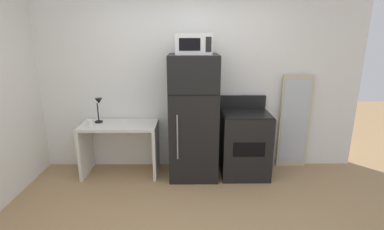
{
  "coord_description": "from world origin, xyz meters",
  "views": [
    {
      "loc": [
        0.02,
        -2.47,
        1.94
      ],
      "look_at": [
        0.05,
        1.1,
        0.95
      ],
      "focal_mm": 26.86,
      "sensor_mm": 36.0,
      "label": 1
    }
  ],
  "objects_px": {
    "desk": "(120,140)",
    "coffee_mug": "(90,123)",
    "desk_lamp": "(99,106)",
    "leaning_mirror": "(294,122)",
    "oven_range": "(245,143)",
    "refrigerator": "(193,117)",
    "microwave": "(194,44)"
  },
  "relations": [
    {
      "from": "refrigerator",
      "to": "leaning_mirror",
      "type": "bearing_deg",
      "value": 10.15
    },
    {
      "from": "coffee_mug",
      "to": "oven_range",
      "type": "relative_size",
      "value": 0.09
    },
    {
      "from": "coffee_mug",
      "to": "leaning_mirror",
      "type": "xyz_separation_m",
      "value": [
        2.89,
        0.34,
        -0.1
      ]
    },
    {
      "from": "desk",
      "to": "desk_lamp",
      "type": "height_order",
      "value": "desk_lamp"
    },
    {
      "from": "desk",
      "to": "microwave",
      "type": "height_order",
      "value": "microwave"
    },
    {
      "from": "microwave",
      "to": "oven_range",
      "type": "distance_m",
      "value": 1.55
    },
    {
      "from": "desk",
      "to": "coffee_mug",
      "type": "height_order",
      "value": "coffee_mug"
    },
    {
      "from": "refrigerator",
      "to": "microwave",
      "type": "distance_m",
      "value": 0.98
    },
    {
      "from": "desk",
      "to": "leaning_mirror",
      "type": "xyz_separation_m",
      "value": [
        2.54,
        0.22,
        0.19
      ]
    },
    {
      "from": "desk_lamp",
      "to": "coffee_mug",
      "type": "xyz_separation_m",
      "value": [
        -0.07,
        -0.17,
        -0.19
      ]
    },
    {
      "from": "refrigerator",
      "to": "oven_range",
      "type": "bearing_deg",
      "value": 1.05
    },
    {
      "from": "coffee_mug",
      "to": "desk_lamp",
      "type": "bearing_deg",
      "value": 66.87
    },
    {
      "from": "refrigerator",
      "to": "oven_range",
      "type": "xyz_separation_m",
      "value": [
        0.73,
        0.01,
        -0.39
      ]
    },
    {
      "from": "coffee_mug",
      "to": "refrigerator",
      "type": "height_order",
      "value": "refrigerator"
    },
    {
      "from": "coffee_mug",
      "to": "leaning_mirror",
      "type": "distance_m",
      "value": 2.91
    },
    {
      "from": "refrigerator",
      "to": "microwave",
      "type": "xyz_separation_m",
      "value": [
        0.0,
        -0.02,
        0.98
      ]
    },
    {
      "from": "desk_lamp",
      "to": "microwave",
      "type": "relative_size",
      "value": 0.77
    },
    {
      "from": "desk",
      "to": "oven_range",
      "type": "bearing_deg",
      "value": -0.99
    },
    {
      "from": "microwave",
      "to": "oven_range",
      "type": "relative_size",
      "value": 0.42
    },
    {
      "from": "desk",
      "to": "coffee_mug",
      "type": "xyz_separation_m",
      "value": [
        -0.35,
        -0.11,
        0.28
      ]
    },
    {
      "from": "desk_lamp",
      "to": "oven_range",
      "type": "relative_size",
      "value": 0.32
    },
    {
      "from": "refrigerator",
      "to": "microwave",
      "type": "bearing_deg",
      "value": -89.68
    },
    {
      "from": "desk",
      "to": "microwave",
      "type": "bearing_deg",
      "value": -3.57
    },
    {
      "from": "coffee_mug",
      "to": "microwave",
      "type": "bearing_deg",
      "value": 2.05
    },
    {
      "from": "desk",
      "to": "leaning_mirror",
      "type": "bearing_deg",
      "value": 5.06
    },
    {
      "from": "desk_lamp",
      "to": "microwave",
      "type": "bearing_deg",
      "value": -5.36
    },
    {
      "from": "oven_range",
      "to": "refrigerator",
      "type": "bearing_deg",
      "value": -178.95
    },
    {
      "from": "desk_lamp",
      "to": "oven_range",
      "type": "height_order",
      "value": "desk_lamp"
    },
    {
      "from": "desk_lamp",
      "to": "refrigerator",
      "type": "bearing_deg",
      "value": -4.45
    },
    {
      "from": "coffee_mug",
      "to": "refrigerator",
      "type": "xyz_separation_m",
      "value": [
        1.39,
        0.07,
        0.05
      ]
    },
    {
      "from": "desk_lamp",
      "to": "leaning_mirror",
      "type": "height_order",
      "value": "leaning_mirror"
    },
    {
      "from": "desk_lamp",
      "to": "coffee_mug",
      "type": "bearing_deg",
      "value": -113.13
    }
  ]
}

